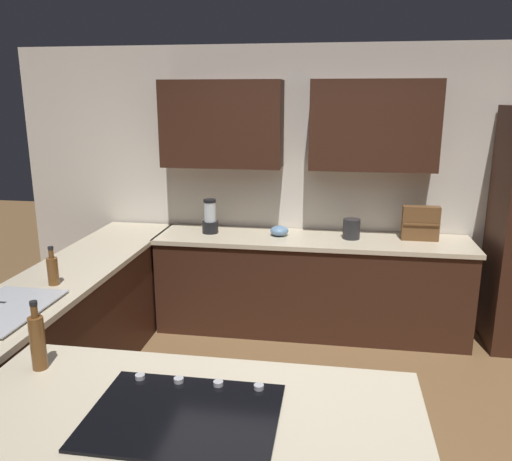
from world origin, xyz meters
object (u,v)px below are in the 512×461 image
Objects in this scene: cooktop at (184,415)px; mixing_bowl at (279,231)px; spice_rack at (420,223)px; kettle at (351,229)px; sink_unit at (2,309)px; dish_soap_bottle at (53,270)px; oil_bottle at (38,341)px; blender at (210,219)px.

mixing_bowl is (-0.06, -2.83, 0.04)m from cooktop.
spice_rack is 1.78× the size of kettle.
sink_unit is at bearing 37.28° from spice_rack.
sink_unit is at bearing 43.77° from kettle.
sink_unit is at bearing 54.34° from mixing_bowl.
dish_soap_bottle is 1.18m from oil_bottle.
kettle is 0.67× the size of dish_soap_bottle.
cooktop is 2.89m from blender.
spice_rack reaches higher than dish_soap_bottle.
oil_bottle reaches higher than cooktop.
oil_bottle is (-0.59, 0.57, 0.12)m from sink_unit.
oil_bottle reaches higher than dish_soap_bottle.
mixing_bowl is at bearing -91.27° from cooktop.
spice_rack is at bearing -178.56° from blender.
kettle is (0.60, 0.05, -0.06)m from spice_rack.
kettle is at bearing -104.14° from cooktop.
mixing_bowl is 0.93× the size of kettle.
sink_unit is 0.83m from oil_bottle.
mixing_bowl is 1.26m from spice_rack.
mixing_bowl is at bearing -108.16° from oil_bottle.
kettle is at bearing -136.23° from sink_unit.
dish_soap_bottle is (1.37, 1.51, 0.06)m from mixing_bowl.
kettle is at bearing 180.00° from mixing_bowl.
oil_bottle is (0.78, -0.26, 0.13)m from cooktop.
spice_rack is at bearing -142.72° from sink_unit.
oil_bottle reaches higher than sink_unit.
spice_rack is 3.05m from dish_soap_bottle.
mixing_bowl is 0.49× the size of oil_bottle.
oil_bottle is at bearing 71.84° from mixing_bowl.
spice_rack reaches higher than sink_unit.
oil_bottle reaches higher than mixing_bowl.
spice_rack is at bearing -128.68° from oil_bottle.
oil_bottle is at bearing 59.83° from kettle.
blender is at bearing -115.48° from dish_soap_bottle.
blender reaches higher than mixing_bowl.
spice_rack reaches higher than mixing_bowl.
dish_soap_bottle is at bearing -96.95° from sink_unit.
mixing_bowl is at bearing -132.20° from dish_soap_bottle.
blender is 1.30m from kettle.
blender is 2.57m from oil_bottle.
cooktop is at bearing 148.50° from sink_unit.
mixing_bowl is 0.65m from kettle.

